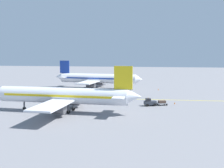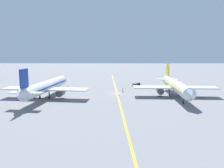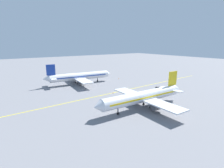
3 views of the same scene
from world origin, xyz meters
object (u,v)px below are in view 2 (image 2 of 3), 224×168
(baggage_cart_trailing, at_px, (135,85))
(traffic_cone_near_nose, at_px, (119,95))
(baggage_tug_dark, at_px, (138,85))
(traffic_cone_by_wingtip, at_px, (128,84))
(traffic_cone_mid_apron, at_px, (68,86))
(ground_crew_worker, at_px, (123,90))
(airplane_adjacent_stand, at_px, (46,87))
(airplane_at_gate, at_px, (176,86))

(baggage_cart_trailing, xyz_separation_m, traffic_cone_near_nose, (7.08, 20.63, -0.49))
(baggage_tug_dark, height_order, traffic_cone_near_nose, baggage_tug_dark)
(baggage_tug_dark, relative_size, traffic_cone_by_wingtip, 6.07)
(traffic_cone_mid_apron, bearing_deg, baggage_cart_trailing, -178.32)
(ground_crew_worker, xyz_separation_m, traffic_cone_by_wingtip, (-3.06, -17.29, -0.63))
(airplane_adjacent_stand, height_order, traffic_cone_mid_apron, airplane_adjacent_stand)
(airplane_adjacent_stand, bearing_deg, baggage_tug_dark, -146.43)
(airplane_at_gate, height_order, traffic_cone_by_wingtip, airplane_at_gate)
(airplane_adjacent_stand, xyz_separation_m, traffic_cone_by_wingtip, (-28.51, -27.84, -3.43))
(baggage_cart_trailing, bearing_deg, airplane_at_gate, 118.04)
(traffic_cone_near_nose, height_order, traffic_cone_by_wingtip, same)
(airplane_at_gate, height_order, airplane_adjacent_stand, same)
(baggage_cart_trailing, bearing_deg, airplane_adjacent_stand, 38.24)
(airplane_adjacent_stand, xyz_separation_m, ground_crew_worker, (-25.45, -10.55, -2.80))
(baggage_cart_trailing, bearing_deg, traffic_cone_by_wingtip, -52.98)
(airplane_adjacent_stand, xyz_separation_m, baggage_cart_trailing, (-31.06, -24.47, -2.95))
(airplane_at_gate, relative_size, traffic_cone_mid_apron, 64.52)
(airplane_at_gate, xyz_separation_m, baggage_tug_dark, (10.57, -18.97, -2.81))
(ground_crew_worker, xyz_separation_m, traffic_cone_mid_apron, (23.67, -13.06, -0.63))
(traffic_cone_by_wingtip, bearing_deg, ground_crew_worker, 79.96)
(airplane_at_gate, relative_size, baggage_cart_trailing, 12.12)
(baggage_tug_dark, bearing_deg, traffic_cone_by_wingtip, -60.08)
(baggage_cart_trailing, height_order, ground_crew_worker, ground_crew_worker)
(baggage_tug_dark, xyz_separation_m, traffic_cone_mid_apron, (30.45, -2.22, -0.63))
(airplane_adjacent_stand, height_order, traffic_cone_near_nose, airplane_adjacent_stand)
(baggage_tug_dark, bearing_deg, traffic_cone_mid_apron, -4.17)
(baggage_cart_trailing, relative_size, traffic_cone_by_wingtip, 5.32)
(airplane_adjacent_stand, bearing_deg, baggage_cart_trailing, -141.76)
(airplane_adjacent_stand, relative_size, traffic_cone_mid_apron, 64.63)
(airplane_at_gate, xyz_separation_m, airplane_adjacent_stand, (42.80, 2.42, 0.00))
(traffic_cone_mid_apron, bearing_deg, airplane_adjacent_stand, 85.70)
(traffic_cone_near_nose, bearing_deg, ground_crew_worker, -102.36)
(airplane_adjacent_stand, distance_m, traffic_cone_near_nose, 24.53)
(airplane_adjacent_stand, distance_m, traffic_cone_by_wingtip, 40.00)
(traffic_cone_near_nose, bearing_deg, traffic_cone_mid_apron, -41.68)
(traffic_cone_near_nose, xyz_separation_m, traffic_cone_mid_apron, (22.20, -19.77, 0.00))
(airplane_at_gate, height_order, baggage_tug_dark, airplane_at_gate)
(airplane_adjacent_stand, height_order, traffic_cone_by_wingtip, airplane_adjacent_stand)
(airplane_adjacent_stand, height_order, baggage_cart_trailing, airplane_adjacent_stand)
(baggage_cart_trailing, relative_size, traffic_cone_mid_apron, 5.32)
(airplane_at_gate, xyz_separation_m, baggage_cart_trailing, (11.75, -22.05, -2.95))
(ground_crew_worker, bearing_deg, baggage_cart_trailing, -111.94)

